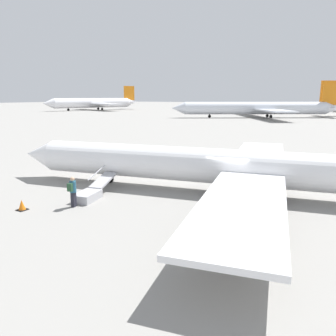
# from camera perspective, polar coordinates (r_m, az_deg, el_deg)

# --- Properties ---
(ground_plane) EXTENTS (600.00, 600.00, 0.00)m
(ground_plane) POSITION_cam_1_polar(r_m,az_deg,el_deg) (21.46, 10.89, -4.44)
(ground_plane) COLOR gray
(airplane_main) EXTENTS (31.84, 24.91, 5.93)m
(airplane_main) POSITION_cam_1_polar(r_m,az_deg,el_deg) (20.94, 13.50, 0.01)
(airplane_main) COLOR white
(airplane_main) RESTS_ON ground
(airplane_taxiing_distant) EXTENTS (44.03, 35.15, 9.36)m
(airplane_taxiing_distant) POSITION_cam_1_polar(r_m,az_deg,el_deg) (100.46, 15.48, 10.03)
(airplane_taxiing_distant) COLOR silver
(airplane_taxiing_distant) RESTS_ON ground
(airplane_far_right) EXTENTS (34.62, 44.78, 10.99)m
(airplane_far_right) POSITION_cam_1_polar(r_m,az_deg,el_deg) (154.16, -12.65, 11.03)
(airplane_far_right) COLOR silver
(airplane_far_right) RESTS_ON ground
(boarding_stairs) EXTENTS (1.92, 4.14, 1.55)m
(boarding_stairs) POSITION_cam_1_polar(r_m,az_deg,el_deg) (20.63, -13.32, -4.21)
(boarding_stairs) COLOR #B2B2B7
(boarding_stairs) RESTS_ON ground
(passenger) EXTENTS (0.40, 0.56, 1.74)m
(passenger) POSITION_cam_1_polar(r_m,az_deg,el_deg) (19.13, -16.27, -3.67)
(passenger) COLOR #23232D
(passenger) RESTS_ON ground
(traffic_cone_near_stairs) EXTENTS (0.53, 0.53, 0.58)m
(traffic_cone_near_stairs) POSITION_cam_1_polar(r_m,az_deg,el_deg) (19.80, -24.10, -5.95)
(traffic_cone_near_stairs) COLOR black
(traffic_cone_near_stairs) RESTS_ON ground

